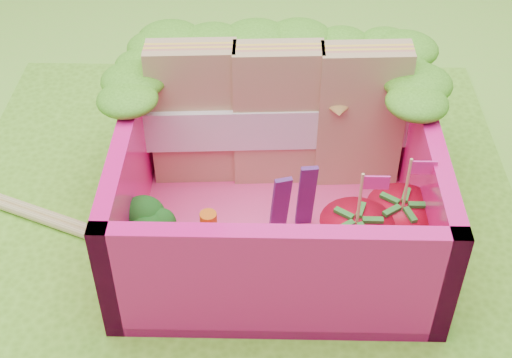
{
  "coord_description": "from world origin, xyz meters",
  "views": [
    {
      "loc": [
        0.14,
        -2.34,
        2.27
      ],
      "look_at": [
        0.09,
        -0.03,
        0.28
      ],
      "focal_mm": 50.0,
      "sensor_mm": 36.0,
      "label": 1
    }
  ],
  "objects_px": {
    "bento_box": "(277,175)",
    "strawberry_left": "(354,247)",
    "sandwich_stack": "(278,116)",
    "chopsticks": "(30,212)",
    "strawberry_right": "(398,232)",
    "broccoli": "(153,233)"
  },
  "relations": [
    {
      "from": "sandwich_stack",
      "to": "strawberry_right",
      "type": "xyz_separation_m",
      "value": [
        0.49,
        -0.53,
        -0.19
      ]
    },
    {
      "from": "sandwich_stack",
      "to": "strawberry_right",
      "type": "height_order",
      "value": "sandwich_stack"
    },
    {
      "from": "bento_box",
      "to": "strawberry_left",
      "type": "xyz_separation_m",
      "value": [
        0.31,
        -0.35,
        -0.08
      ]
    },
    {
      "from": "bento_box",
      "to": "sandwich_stack",
      "type": "bearing_deg",
      "value": 89.07
    },
    {
      "from": "strawberry_left",
      "to": "strawberry_right",
      "type": "relative_size",
      "value": 1.0
    },
    {
      "from": "sandwich_stack",
      "to": "broccoli",
      "type": "relative_size",
      "value": 4.06
    },
    {
      "from": "strawberry_right",
      "to": "chopsticks",
      "type": "height_order",
      "value": "strawberry_right"
    },
    {
      "from": "broccoli",
      "to": "strawberry_left",
      "type": "distance_m",
      "value": 0.8
    },
    {
      "from": "bento_box",
      "to": "sandwich_stack",
      "type": "distance_m",
      "value": 0.3
    },
    {
      "from": "sandwich_stack",
      "to": "broccoli",
      "type": "distance_m",
      "value": 0.79
    },
    {
      "from": "bento_box",
      "to": "strawberry_right",
      "type": "xyz_separation_m",
      "value": [
        0.49,
        -0.26,
        -0.08
      ]
    },
    {
      "from": "strawberry_left",
      "to": "sandwich_stack",
      "type": "bearing_deg",
      "value": 115.8
    },
    {
      "from": "chopsticks",
      "to": "strawberry_right",
      "type": "bearing_deg",
      "value": -9.58
    },
    {
      "from": "strawberry_right",
      "to": "chopsticks",
      "type": "xyz_separation_m",
      "value": [
        -1.61,
        0.27,
        -0.18
      ]
    },
    {
      "from": "chopsticks",
      "to": "bento_box",
      "type": "bearing_deg",
      "value": -0.87
    },
    {
      "from": "sandwich_stack",
      "to": "strawberry_left",
      "type": "distance_m",
      "value": 0.72
    },
    {
      "from": "strawberry_left",
      "to": "chopsticks",
      "type": "height_order",
      "value": "strawberry_left"
    },
    {
      "from": "bento_box",
      "to": "broccoli",
      "type": "relative_size",
      "value": 4.26
    },
    {
      "from": "bento_box",
      "to": "strawberry_right",
      "type": "bearing_deg",
      "value": -27.27
    },
    {
      "from": "broccoli",
      "to": "chopsticks",
      "type": "distance_m",
      "value": 0.73
    },
    {
      "from": "bento_box",
      "to": "strawberry_left",
      "type": "distance_m",
      "value": 0.47
    },
    {
      "from": "bento_box",
      "to": "broccoli",
      "type": "distance_m",
      "value": 0.58
    }
  ]
}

